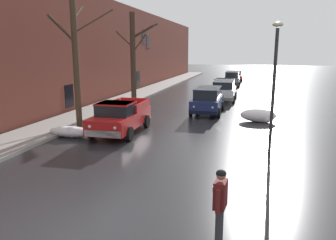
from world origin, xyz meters
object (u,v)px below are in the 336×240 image
sedan_red_at_far_intersection (235,76)px  street_lamp_post (274,81)px  suv_white_parked_kerbside_mid (224,90)px  pickup_truck_red_approaching_near_lane (120,117)px  bare_tree_mid_block (134,56)px  suv_darkblue_parked_kerbside_close (208,99)px  pedestrian_with_coffee (220,200)px  suv_grey_queued_behind_truck (232,78)px  sedan_black_parked_far_down_block (223,85)px  bare_tree_second_along_sidewalk (76,59)px

sedan_red_at_far_intersection → street_lamp_post: (3.24, -34.37, 2.34)m
sedan_red_at_far_intersection → suv_white_parked_kerbside_mid: bearing=-90.0°
pickup_truck_red_approaching_near_lane → street_lamp_post: bearing=-11.1°
bare_tree_mid_block → suv_darkblue_parked_kerbside_close: bare_tree_mid_block is taller
bare_tree_mid_block → suv_white_parked_kerbside_mid: bare_tree_mid_block is taller
pickup_truck_red_approaching_near_lane → suv_darkblue_parked_kerbside_close: 7.81m
bare_tree_mid_block → pedestrian_with_coffee: size_ratio=4.17×
suv_white_parked_kerbside_mid → suv_grey_queued_behind_truck: 12.75m
suv_darkblue_parked_kerbside_close → sedan_red_at_far_intersection: size_ratio=1.15×
sedan_black_parked_far_down_block → pedestrian_with_coffee: 28.21m
bare_tree_second_along_sidewalk → pickup_truck_red_approaching_near_lane: bare_tree_second_along_sidewalk is taller
pedestrian_with_coffee → street_lamp_post: (1.46, 7.36, 2.06)m
suv_darkblue_parked_kerbside_close → suv_grey_queued_behind_truck: (0.54, 18.98, -0.00)m
bare_tree_second_along_sidewalk → sedan_black_parked_far_down_block: bearing=71.2°
bare_tree_mid_block → suv_grey_queued_behind_truck: size_ratio=1.57×
sedan_black_parked_far_down_block → suv_grey_queued_behind_truck: 6.60m
suv_darkblue_parked_kerbside_close → pedestrian_with_coffee: bearing=-81.4°
suv_grey_queued_behind_truck → suv_darkblue_parked_kerbside_close: bearing=-91.6°
bare_tree_second_along_sidewalk → sedan_red_at_far_intersection: bearing=77.7°
sedan_black_parked_far_down_block → pedestrian_with_coffee: pedestrian_with_coffee is taller
bare_tree_second_along_sidewalk → suv_grey_queued_behind_truck: size_ratio=1.58×
bare_tree_mid_block → sedan_black_parked_far_down_block: (6.34, 9.88, -3.15)m
sedan_black_parked_far_down_block → street_lamp_post: (3.90, -20.75, 2.34)m
suv_grey_queued_behind_truck → bare_tree_mid_block: bearing=-112.9°
street_lamp_post → suv_darkblue_parked_kerbside_close: bearing=114.7°
bare_tree_second_along_sidewalk → suv_darkblue_parked_kerbside_close: 9.55m
suv_darkblue_parked_kerbside_close → sedan_red_at_far_intersection: 26.05m
suv_darkblue_parked_kerbside_close → sedan_black_parked_far_down_block: (-0.06, 12.42, -0.24)m
bare_tree_mid_block → suv_white_parked_kerbside_mid: (6.99, 3.70, -2.91)m
bare_tree_second_along_sidewalk → bare_tree_mid_block: bare_tree_second_along_sidewalk is taller
suv_white_parked_kerbside_mid → sedan_red_at_far_intersection: suv_white_parked_kerbside_mid is taller
sedan_red_at_far_intersection → bare_tree_mid_block: bearing=-106.6°
bare_tree_mid_block → street_lamp_post: size_ratio=1.34×
bare_tree_second_along_sidewalk → suv_grey_queued_behind_truck: bearing=74.5°
bare_tree_second_along_sidewalk → pedestrian_with_coffee: (8.85, -9.30, -2.89)m
suv_darkblue_parked_kerbside_close → suv_white_parked_kerbside_mid: (0.59, 6.23, -0.00)m
pickup_truck_red_approaching_near_lane → suv_grey_queued_behind_truck: size_ratio=1.07×
suv_grey_queued_behind_truck → pedestrian_with_coffee: (1.84, -34.67, 0.05)m
sedan_black_parked_far_down_block → pedestrian_with_coffee: bearing=-85.0°
suv_white_parked_kerbside_mid → pickup_truck_red_approaching_near_lane: bearing=-108.4°
pedestrian_with_coffee → street_lamp_post: 7.78m
suv_darkblue_parked_kerbside_close → street_lamp_post: (3.84, -8.33, 2.10)m
suv_white_parked_kerbside_mid → pedestrian_with_coffee: suv_white_parked_kerbside_mid is taller
street_lamp_post → pickup_truck_red_approaching_near_lane: bearing=168.9°
suv_darkblue_parked_kerbside_close → street_lamp_post: street_lamp_post is taller
pickup_truck_red_approaching_near_lane → sedan_black_parked_far_down_block: 19.61m
bare_tree_second_along_sidewalk → bare_tree_mid_block: size_ratio=1.01×
suv_white_parked_kerbside_mid → bare_tree_mid_block: bearing=-152.1°
bare_tree_second_along_sidewalk → bare_tree_mid_block: 8.92m
suv_darkblue_parked_kerbside_close → sedan_red_at_far_intersection: bearing=88.7°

